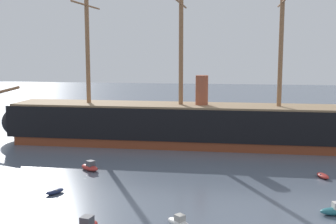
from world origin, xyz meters
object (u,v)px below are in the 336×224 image
dinghy_distant_centre (204,135)px  dinghy_mid_left (55,191)px  tall_ship (181,124)px  motorboat_alongside_bow (90,167)px  dinghy_alongside_stern (323,176)px  dinghy_far_left (58,141)px  motorboat_mid_right (336,210)px  motorboat_near_centre (179,222)px

dinghy_distant_centre → dinghy_mid_left: bearing=-112.3°
tall_ship → motorboat_alongside_bow: 22.16m
motorboat_alongside_bow → dinghy_distant_centre: 31.49m
dinghy_alongside_stern → dinghy_far_left: bearing=159.2°
motorboat_mid_right → motorboat_alongside_bow: size_ratio=0.94×
motorboat_alongside_bow → dinghy_far_left: bearing=124.0°
motorboat_alongside_bow → motorboat_mid_right: bearing=-22.6°
dinghy_alongside_stern → dinghy_mid_left: bearing=-161.2°
dinghy_mid_left → dinghy_distant_centre: size_ratio=1.13×
motorboat_mid_right → dinghy_far_left: (-43.40, 30.90, -0.21)m
motorboat_near_centre → motorboat_mid_right: motorboat_mid_right is taller
tall_ship → dinghy_alongside_stern: (21.62, -18.03, -3.66)m
tall_ship → motorboat_alongside_bow: (-11.16, -18.83, -3.45)m
dinghy_mid_left → motorboat_alongside_bow: 10.74m
dinghy_alongside_stern → tall_ship: bearing=140.2°
motorboat_alongside_bow → tall_ship: bearing=59.3°
motorboat_near_centre → dinghy_far_left: size_ratio=1.29×
motorboat_alongside_bow → dinghy_far_left: (-12.07, 17.87, -0.25)m
dinghy_mid_left → dinghy_alongside_stern: (33.72, 11.49, 0.01)m
motorboat_mid_right → tall_ship: bearing=122.3°
motorboat_alongside_bow → dinghy_far_left: motorboat_alongside_bow is taller
motorboat_near_centre → motorboat_alongside_bow: 23.83m
dinghy_mid_left → dinghy_distant_centre: 41.58m
dinghy_far_left → dinghy_distant_centre: (26.92, 9.90, -0.01)m
dinghy_distant_centre → motorboat_alongside_bow: bearing=-118.1°
tall_ship → dinghy_mid_left: 32.12m
dinghy_mid_left → dinghy_far_left: dinghy_mid_left is taller
motorboat_near_centre → dinghy_mid_left: size_ratio=1.10×
tall_ship → motorboat_alongside_bow: tall_ship is taller
tall_ship → dinghy_mid_left: (-12.11, -29.53, -3.68)m
dinghy_mid_left → motorboat_mid_right: bearing=-4.1°
tall_ship → dinghy_mid_left: bearing=-112.3°
dinghy_mid_left → tall_ship: bearing=67.7°
motorboat_mid_right → dinghy_alongside_stern: size_ratio=1.22×
tall_ship → dinghy_alongside_stern: bearing=-39.8°
tall_ship → motorboat_mid_right: size_ratio=21.91×
motorboat_mid_right → dinghy_alongside_stern: (1.45, 13.83, -0.17)m
motorboat_near_centre → motorboat_mid_right: size_ratio=0.87×
dinghy_far_left → motorboat_alongside_bow: bearing=-56.0°
tall_ship → dinghy_far_left: tall_ship is taller
motorboat_near_centre → dinghy_alongside_stern: bearing=47.4°
motorboat_mid_right → dinghy_far_left: bearing=144.5°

